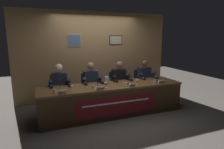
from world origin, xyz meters
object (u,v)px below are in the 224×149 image
Objects in this scene: nameplate_far_left at (62,92)px; nameplate_center_right at (132,85)px; panelist_far_left at (60,85)px; microphone_far_left at (61,87)px; microphone_center_left at (98,83)px; water_pitcher_central at (107,80)px; juice_glass_far_left at (72,87)px; chair_center_right at (117,88)px; microphone_center_right at (128,81)px; juice_glass_center_left at (106,84)px; juice_glass_center_right at (137,81)px; chair_far_left at (59,94)px; water_cup_far_right at (154,82)px; panelist_far_right at (146,78)px; juice_glass_far_right at (164,79)px; chair_far_right at (142,85)px; conference_table at (114,95)px; panelist_center_right at (120,80)px; nameplate_center_left at (100,88)px; chair_center_left at (90,91)px; water_cup_far_left at (55,92)px; water_cup_center_left at (93,87)px; nameplate_far_right at (162,82)px; microphone_far_right at (157,78)px; water_cup_center_right at (126,84)px.

nameplate_center_right is at bearing 0.17° from nameplate_far_left.
panelist_far_left is 0.48m from microphone_far_left.
microphone_center_left is 0.31m from water_pitcher_central.
juice_glass_far_left is 0.13× the size of chair_center_right.
nameplate_center_right is 0.30m from microphone_center_right.
chair_center_right reaches higher than juice_glass_center_left.
juice_glass_far_left is 1.38m from nameplate_center_right.
juice_glass_center_right is at bearing 3.56° from nameplate_far_left.
chair_far_left is 2.42m from water_cup_far_right.
juice_glass_far_right is at bearing -77.71° from panelist_far_right.
microphone_center_right is 1.09m from chair_far_right.
panelist_far_right is at bearing -90.00° from chair_far_right.
juice_glass_center_right is 0.13× the size of chair_far_right.
juice_glass_far_left is at bearing 179.05° from juice_glass_center_left.
panelist_center_right is (0.40, 0.54, 0.22)m from conference_table.
nameplate_center_left is 0.20× the size of chair_far_right.
nameplate_center_left is at bearing -129.68° from chair_center_right.
juice_glass_center_right is (0.96, -0.86, 0.37)m from chair_center_left.
water_cup_far_left is 1.73m from nameplate_center_right.
panelist_far_right is at bearing 19.93° from water_cup_center_left.
chair_center_right is 0.95m from juice_glass_center_right.
juice_glass_far_right is (0.94, -0.65, 0.09)m from panelist_center_right.
juice_glass_far_left is 1.46× the size of water_cup_center_left.
chair_center_left is 1.89m from nameplate_far_right.
juice_glass_center_right is 1.13m from chair_far_right.
chair_far_left is 1.12m from microphone_center_left.
chair_far_left is 2.55m from microphone_far_right.
nameplate_far_left is 1.92m from chair_center_right.
microphone_center_left is (-0.14, 0.17, -0.01)m from juice_glass_center_left.
water_cup_center_left is 1.00× the size of water_cup_center_right.
water_pitcher_central is at bearing 137.31° from water_cup_center_right.
juice_glass_center_right reaches higher than conference_table.
water_cup_far_right is (0.66, 0.08, -0.00)m from nameplate_center_right.
panelist_far_left is at bearing 134.89° from nameplate_center_left.
microphone_center_right is 0.92m from panelist_far_right.
juice_glass_far_left is (-1.00, -0.09, 0.31)m from conference_table.
chair_center_right is 4.25× the size of microphone_center_right.
microphone_center_right is (-0.15, 0.19, -0.01)m from juice_glass_center_right.
juice_glass_center_left is 0.10× the size of panelist_far_right.
chair_center_left is (0.83, 0.97, -0.32)m from nameplate_far_left.
nameplate_center_left is at bearing -173.19° from juice_glass_center_right.
chair_center_right is 10.81× the size of water_cup_far_right.
water_cup_far_right is (1.57, -0.06, 0.00)m from water_cup_center_left.
panelist_center_right is at bearing 16.25° from microphone_far_left.
water_cup_center_right is (0.66, -0.87, 0.32)m from chair_center_left.
microphone_far_right reaches higher than chair_center_left.
nameplate_center_right is at bearing -92.11° from panelist_center_right.
panelist_center_right reaches higher than microphone_center_right.
panelist_far_right reaches higher than chair_far_left.
juice_glass_center_left is at bearing -79.07° from chair_center_left.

